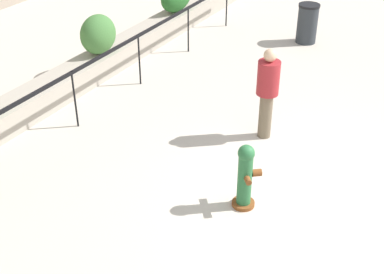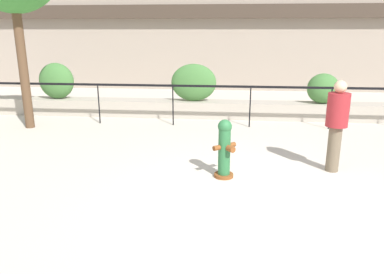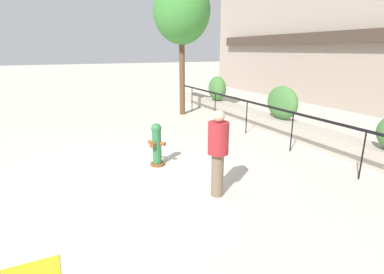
% 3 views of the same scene
% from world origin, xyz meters
% --- Properties ---
extents(ground_plane, '(120.00, 120.00, 0.00)m').
position_xyz_m(ground_plane, '(0.00, 0.00, 0.00)').
color(ground_plane, beige).
extents(planter_wall_low, '(18.00, 0.70, 0.50)m').
position_xyz_m(planter_wall_low, '(0.00, 6.00, 0.25)').
color(planter_wall_low, '#ADA393').
rests_on(planter_wall_low, ground).
extents(fence_railing_segment, '(15.00, 0.05, 1.15)m').
position_xyz_m(fence_railing_segment, '(-0.00, 4.90, 1.02)').
color(fence_railing_segment, black).
rests_on(fence_railing_segment, ground).
extents(hedge_bush_0, '(1.10, 0.70, 1.12)m').
position_xyz_m(hedge_bush_0, '(-6.01, 6.00, 1.06)').
color(hedge_bush_0, '#427538').
rests_on(hedge_bush_0, planter_wall_low).
extents(hedge_bush_1, '(1.37, 0.56, 1.13)m').
position_xyz_m(hedge_bush_1, '(-1.66, 6.00, 1.06)').
color(hedge_bush_1, '#427538').
rests_on(hedge_bush_1, planter_wall_low).
extents(fire_hydrant, '(0.49, 0.49, 1.08)m').
position_xyz_m(fire_hydrant, '(-0.64, 1.12, 0.55)').
color(fire_hydrant, brown).
rests_on(fire_hydrant, ground).
extents(street_tree, '(2.58, 2.32, 5.70)m').
position_xyz_m(street_tree, '(-6.05, 4.24, 4.32)').
color(street_tree, brown).
rests_on(street_tree, ground).
extents(pedestrian, '(0.56, 0.56, 1.73)m').
position_xyz_m(pedestrian, '(1.41, 1.64, 0.99)').
color(pedestrian, brown).
rests_on(pedestrian, ground).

